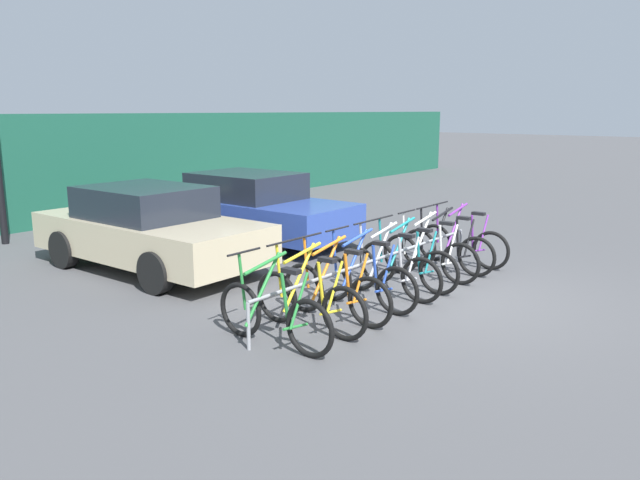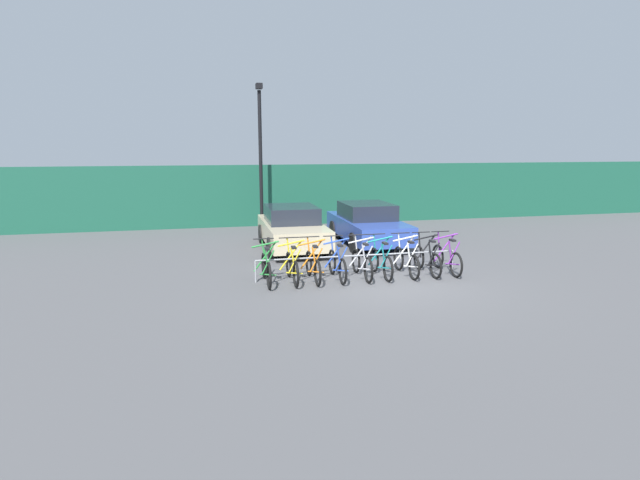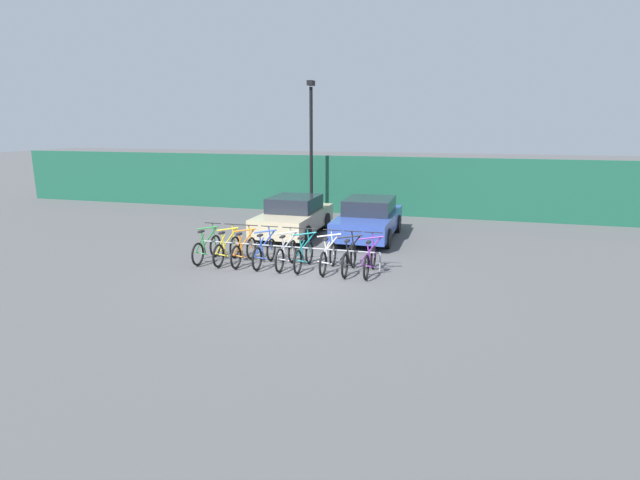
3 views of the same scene
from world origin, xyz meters
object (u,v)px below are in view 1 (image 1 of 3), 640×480
at_px(bicycle_teal, 407,264).
at_px(bicycle_white, 430,256).
at_px(bicycle_green, 273,315).
at_px(bicycle_purple, 462,244).
at_px(bike_rack, 379,262).
at_px(bicycle_silver, 389,271).
at_px(car_blue, 250,208).
at_px(bicycle_yellow, 309,301).
at_px(bicycle_orange, 336,291).
at_px(bicycle_black, 447,249).
at_px(bicycle_blue, 363,281).
at_px(car_beige, 149,229).

relative_size(bicycle_teal, bicycle_white, 1.00).
relative_size(bicycle_green, bicycle_purple, 1.00).
xyz_separation_m(bike_rack, bicycle_green, (-2.41, -0.15, -0.13)).
height_order(bicycle_silver, bicycle_purple, same).
height_order(bicycle_teal, car_blue, car_blue).
xyz_separation_m(bicycle_yellow, bicycle_purple, (4.17, 0.00, 0.00)).
bearing_deg(bicycle_yellow, bicycle_orange, -2.61).
relative_size(bicycle_green, car_blue, 0.39).
relative_size(bike_rack, bicycle_purple, 3.13).
xyz_separation_m(bicycle_silver, bicycle_black, (1.80, 0.00, 0.00)).
bearing_deg(bicycle_white, bicycle_purple, -1.61).
height_order(bicycle_blue, bicycle_purple, same).
height_order(bike_rack, bicycle_blue, bicycle_blue).
bearing_deg(car_beige, bicycle_black, -53.89).
bearing_deg(bike_rack, car_beige, 105.63).
bearing_deg(bicycle_purple, bicycle_white, -177.50).
height_order(bike_rack, bicycle_black, bicycle_black).
distance_m(bicycle_teal, bicycle_purple, 1.85).
height_order(bicycle_purple, car_blue, car_blue).
distance_m(bicycle_green, bicycle_white, 3.66).
bearing_deg(bike_rack, bicycle_black, -4.61).
bearing_deg(bicycle_green, bike_rack, 4.04).
xyz_separation_m(bicycle_blue, bicycle_black, (2.45, 0.00, 0.00)).
relative_size(bicycle_yellow, bicycle_black, 1.00).
bearing_deg(bicycle_yellow, bicycle_silver, -2.61).
distance_m(bike_rack, bicycle_green, 2.42).
height_order(bicycle_white, bicycle_black, same).
bearing_deg(car_beige, bicycle_purple, -48.96).
bearing_deg(bicycle_purple, bicycle_teal, -177.50).
bearing_deg(bicycle_purple, bicycle_green, -177.50).
bearing_deg(bicycle_orange, bike_rack, 7.48).
xyz_separation_m(bicycle_silver, bicycle_teal, (0.51, 0.00, 0.00)).
bearing_deg(bicycle_black, bicycle_white, 177.72).
xyz_separation_m(bicycle_blue, bicycle_teal, (1.17, 0.00, 0.00)).
bearing_deg(bicycle_teal, bicycle_purple, -2.19).
xyz_separation_m(bicycle_silver, car_beige, (-1.13, 4.01, 0.31)).
distance_m(bicycle_green, bicycle_silver, 2.45).
distance_m(bicycle_teal, bicycle_white, 0.69).
xyz_separation_m(bike_rack, car_blue, (1.59, 4.12, 0.19)).
relative_size(bicycle_yellow, bicycle_orange, 1.00).
height_order(bicycle_orange, car_blue, car_blue).
bearing_deg(bicycle_purple, bicycle_blue, -177.50).
height_order(bike_rack, bicycle_purple, bicycle_purple).
distance_m(bicycle_blue, bicycle_purple, 3.02).
bearing_deg(bicycle_blue, bicycle_black, 3.09).
height_order(bicycle_blue, bicycle_white, same).
distance_m(bicycle_blue, car_blue, 4.81).
bearing_deg(bicycle_purple, car_blue, 103.40).
height_order(bicycle_teal, bicycle_purple, same).
relative_size(bicycle_orange, bicycle_teal, 1.00).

